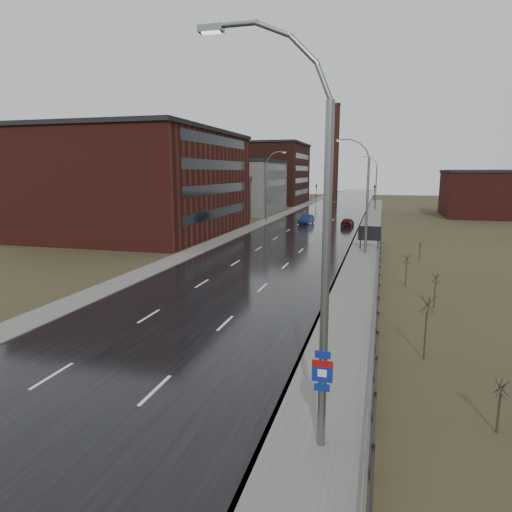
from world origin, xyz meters
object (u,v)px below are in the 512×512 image
Objects in this scene: car_near at (306,220)px; car_far at (347,222)px; streetlight_main at (314,249)px; billboard at (370,234)px.

car_near is 6.76m from car_far.
streetlight_main reaches higher than car_near.
streetlight_main is 57.30m from car_far.
streetlight_main reaches higher than billboard.
billboard is at bearing -59.47° from car_near.
streetlight_main is 59.83m from car_near.
streetlight_main reaches higher than car_far.
car_near is at bearing 99.31° from streetlight_main.
billboard is 20.90m from car_far.
billboard is at bearing 89.01° from streetlight_main.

